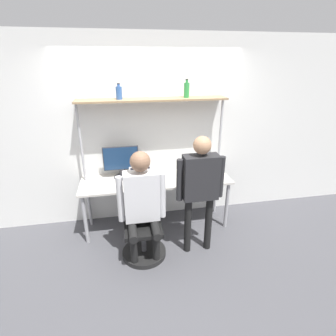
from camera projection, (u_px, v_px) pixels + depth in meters
ground_plane at (160, 237)px, 3.74m from camera, size 12.00×12.00×0.00m
wall_back at (152, 133)px, 3.85m from camera, size 8.00×0.06×2.70m
desk at (156, 184)px, 3.79m from camera, size 2.13×0.64×0.76m
shelf_unit at (153, 116)px, 3.57m from camera, size 2.02×0.30×1.87m
monitor at (121, 161)px, 3.73m from camera, size 0.50×0.24×0.47m
laptop at (141, 179)px, 3.61m from camera, size 0.30×0.23×0.22m
cell_phone at (158, 183)px, 3.62m from camera, size 0.07×0.15×0.01m
office_chair at (143, 235)px, 3.35m from camera, size 0.56×0.56×0.89m
person_seated at (142, 199)px, 3.10m from camera, size 0.58×0.48×1.40m
person_standing at (200, 182)px, 3.14m from camera, size 0.59×0.21×1.56m
bottle_green at (187, 90)px, 3.52m from camera, size 0.07×0.07×0.24m
bottle_blue at (119, 93)px, 3.37m from camera, size 0.08×0.08×0.20m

